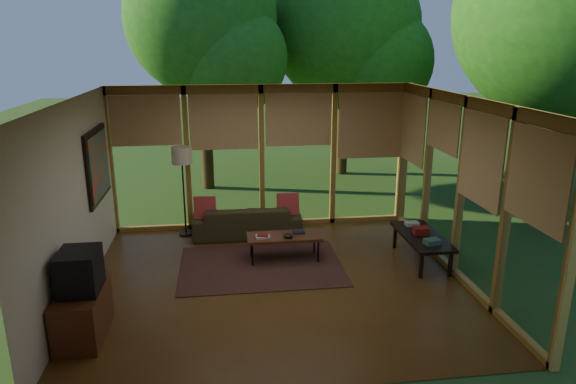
{
  "coord_description": "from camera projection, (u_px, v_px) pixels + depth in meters",
  "views": [
    {
      "loc": [
        -0.74,
        -6.9,
        3.43
      ],
      "look_at": [
        0.26,
        0.7,
        1.18
      ],
      "focal_mm": 32.0,
      "sensor_mm": 36.0,
      "label": 1
    }
  ],
  "objects": [
    {
      "name": "wall_left",
      "position": [
        73.0,
        203.0,
        6.9
      ],
      "size": [
        0.04,
        5.0,
        2.7
      ],
      "primitive_type": "cube",
      "color": "beige",
      "rests_on": "ground"
    },
    {
      "name": "coffee_table",
      "position": [
        284.0,
        237.0,
        8.3
      ],
      "size": [
        1.2,
        0.5,
        0.43
      ],
      "color": "#5B2C18",
      "rests_on": "floor"
    },
    {
      "name": "pillow_right",
      "position": [
        288.0,
        204.0,
        9.37
      ],
      "size": [
        0.4,
        0.21,
        0.42
      ],
      "primitive_type": "cube",
      "rotation": [
        -0.21,
        0.0,
        0.0
      ],
      "color": "maroon",
      "rests_on": "sofa"
    },
    {
      "name": "ceiling",
      "position": [
        276.0,
        99.0,
        6.87
      ],
      "size": [
        5.5,
        5.5,
        0.0
      ],
      "primitive_type": "plane",
      "rotation": [
        3.14,
        0.0,
        0.0
      ],
      "color": "silver",
      "rests_on": "ground"
    },
    {
      "name": "ct_book_upper",
      "position": [
        263.0,
        235.0,
        8.19
      ],
      "size": [
        0.19,
        0.16,
        0.03
      ],
      "primitive_type": "cube",
      "rotation": [
        0.0,
        0.0,
        -0.2
      ],
      "color": "maroon",
      "rests_on": "coffee_table"
    },
    {
      "name": "sofa",
      "position": [
        247.0,
        220.0,
        9.41
      ],
      "size": [
        1.97,
        0.79,
        0.57
      ],
      "primitive_type": "imported",
      "rotation": [
        0.0,
        0.0,
        3.13
      ],
      "color": "#38311C",
      "rests_on": "floor"
    },
    {
      "name": "wall_front",
      "position": [
        305.0,
        270.0,
        4.87
      ],
      "size": [
        5.5,
        0.04,
        2.7
      ],
      "primitive_type": "cube",
      "color": "beige",
      "rests_on": "ground"
    },
    {
      "name": "ct_book_side",
      "position": [
        299.0,
        232.0,
        8.4
      ],
      "size": [
        0.2,
        0.15,
        0.03
      ],
      "primitive_type": "cube",
      "rotation": [
        0.0,
        0.0,
        0.02
      ],
      "color": "black",
      "rests_on": "coffee_table"
    },
    {
      "name": "tree_nw",
      "position": [
        201.0,
        19.0,
        11.58
      ],
      "size": [
        3.46,
        3.46,
        5.67
      ],
      "color": "#392A15",
      "rests_on": "ground"
    },
    {
      "name": "exterior_lawn",
      "position": [
        500.0,
        155.0,
        16.24
      ],
      "size": [
        40.0,
        40.0,
        0.0
      ],
      "primitive_type": "plane",
      "color": "#294A1B",
      "rests_on": "ground"
    },
    {
      "name": "ct_book_lower",
      "position": [
        263.0,
        237.0,
        8.2
      ],
      "size": [
        0.23,
        0.18,
        0.03
      ],
      "primitive_type": "cube",
      "rotation": [
        0.0,
        0.0,
        0.06
      ],
      "color": "beige",
      "rests_on": "coffee_table"
    },
    {
      "name": "television",
      "position": [
        79.0,
        271.0,
        6.01
      ],
      "size": [
        0.45,
        0.55,
        0.5
      ],
      "primitive_type": "cube",
      "color": "black",
      "rests_on": "media_cabinet"
    },
    {
      "name": "tree_se",
      "position": [
        568.0,
        11.0,
        8.79
      ],
      "size": [
        3.88,
        3.88,
        5.9
      ],
      "color": "#392A15",
      "rests_on": "ground"
    },
    {
      "name": "side_console",
      "position": [
        422.0,
        238.0,
        8.24
      ],
      "size": [
        0.6,
        1.4,
        0.46
      ],
      "color": "black",
      "rests_on": "floor"
    },
    {
      "name": "tree_far",
      "position": [
        519.0,
        50.0,
        12.46
      ],
      "size": [
        2.61,
        2.61,
        4.57
      ],
      "color": "#392A15",
      "rests_on": "ground"
    },
    {
      "name": "console_book_c",
      "position": [
        412.0,
        224.0,
        8.65
      ],
      "size": [
        0.22,
        0.16,
        0.06
      ],
      "primitive_type": "cube",
      "rotation": [
        0.0,
        0.0,
        0.0
      ],
      "color": "beige",
      "rests_on": "side_console"
    },
    {
      "name": "wall_painting",
      "position": [
        98.0,
        165.0,
        8.18
      ],
      "size": [
        0.06,
        1.35,
        1.15
      ],
      "color": "black",
      "rests_on": "wall_left"
    },
    {
      "name": "tree_ne",
      "position": [
        345.0,
        28.0,
        13.04
      ],
      "size": [
        3.84,
        3.84,
        5.71
      ],
      "color": "#392A15",
      "rests_on": "ground"
    },
    {
      "name": "pillow_left",
      "position": [
        205.0,
        208.0,
        9.18
      ],
      "size": [
        0.39,
        0.21,
        0.41
      ],
      "primitive_type": "cube",
      "rotation": [
        -0.21,
        0.0,
        0.0
      ],
      "color": "maroon",
      "rests_on": "sofa"
    },
    {
      "name": "rug",
      "position": [
        261.0,
        266.0,
        8.16
      ],
      "size": [
        2.56,
        1.81,
        0.01
      ],
      "primitive_type": "cube",
      "color": "brown",
      "rests_on": "floor"
    },
    {
      "name": "media_cabinet",
      "position": [
        83.0,
        313.0,
        6.16
      ],
      "size": [
        0.5,
        1.0,
        0.6
      ],
      "primitive_type": "cube",
      "color": "#5B2C18",
      "rests_on": "floor"
    },
    {
      "name": "window_wall_right",
      "position": [
        461.0,
        188.0,
        7.59
      ],
      "size": [
        0.12,
        5.0,
        2.7
      ],
      "primitive_type": "cube",
      "color": "olive",
      "rests_on": "ground"
    },
    {
      "name": "window_wall_back",
      "position": [
        262.0,
        157.0,
        9.62
      ],
      "size": [
        5.5,
        0.12,
        2.7
      ],
      "primitive_type": "cube",
      "color": "olive",
      "rests_on": "ground"
    },
    {
      "name": "floor_lamp",
      "position": [
        182.0,
        160.0,
        9.13
      ],
      "size": [
        0.36,
        0.36,
        1.65
      ],
      "color": "black",
      "rests_on": "floor"
    },
    {
      "name": "console_book_a",
      "position": [
        432.0,
        242.0,
        7.84
      ],
      "size": [
        0.26,
        0.21,
        0.08
      ],
      "primitive_type": "cube",
      "rotation": [
        0.0,
        0.0,
        0.21
      ],
      "color": "#345B4E",
      "rests_on": "side_console"
    },
    {
      "name": "console_book_b",
      "position": [
        421.0,
        231.0,
        8.26
      ],
      "size": [
        0.26,
        0.2,
        0.11
      ],
      "primitive_type": "cube",
      "rotation": [
        0.0,
        0.0,
        -0.09
      ],
      "color": "maroon",
      "rests_on": "side_console"
    },
    {
      "name": "ct_bowl",
      "position": [
        288.0,
        235.0,
        8.19
      ],
      "size": [
        0.16,
        0.16,
        0.07
      ],
      "primitive_type": "ellipsoid",
      "color": "black",
      "rests_on": "coffee_table"
    },
    {
      "name": "floor",
      "position": [
        277.0,
        282.0,
        7.62
      ],
      "size": [
        5.5,
        5.5,
        0.0
      ],
      "primitive_type": "plane",
      "color": "brown",
      "rests_on": "ground"
    }
  ]
}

